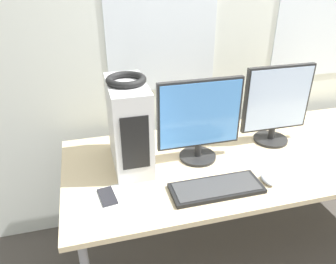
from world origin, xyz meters
TOP-DOWN VIEW (x-y plane):
  - wall_back at (0.00, 0.99)m, footprint 8.00×0.07m
  - desk at (0.00, 0.43)m, footprint 2.41×0.86m
  - pc_tower at (-0.84, 0.52)m, footprint 0.19×0.39m
  - headphones at (-0.84, 0.52)m, footprint 0.20×0.20m
  - monitor_main at (-0.47, 0.47)m, footprint 0.46×0.20m
  - monitor_right_near at (0.03, 0.54)m, footprint 0.41×0.20m
  - keyboard at (-0.48, 0.18)m, footprint 0.45×0.17m
  - mouse at (-0.21, 0.17)m, footprint 0.05×0.10m
  - cell_phone at (-0.99, 0.26)m, footprint 0.09×0.14m
  - paper_sheet_left at (-0.95, 0.19)m, footprint 0.25×0.33m

SIDE VIEW (x-z plane):
  - desk at x=0.00m, z-range 0.34..1.10m
  - paper_sheet_left at x=-0.95m, z-range 0.76..0.76m
  - cell_phone at x=-0.99m, z-range 0.76..0.77m
  - keyboard at x=-0.48m, z-range 0.76..0.78m
  - mouse at x=-0.21m, z-range 0.76..0.79m
  - pc_tower at x=-0.84m, z-range 0.76..1.22m
  - monitor_main at x=-0.47m, z-range 0.77..1.23m
  - monitor_right_near at x=0.03m, z-range 0.77..1.24m
  - headphones at x=-0.84m, z-range 1.22..1.25m
  - wall_back at x=0.00m, z-range 0.00..2.70m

